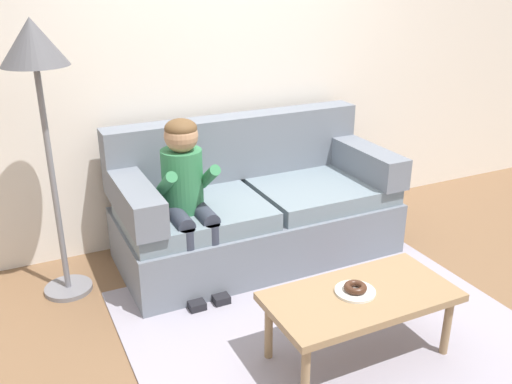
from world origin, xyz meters
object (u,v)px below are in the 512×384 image
person_child (187,189)px  toy_controller (354,287)px  couch (254,208)px  floor_lamp (36,67)px  coffee_table (360,301)px  donut (355,287)px

person_child → toy_controller: (0.92, -0.55, -0.65)m
couch → floor_lamp: size_ratio=1.14×
toy_controller → person_child: bearing=151.9°
coffee_table → donut: donut is taller
person_child → toy_controller: person_child is taller
couch → floor_lamp: (-1.32, 0.04, 1.09)m
donut → coffee_table: bearing=-39.8°
couch → coffee_table: (-0.02, -1.32, 0.00)m
person_child → donut: 1.23m
floor_lamp → donut: bearing=-46.4°
coffee_table → person_child: person_child is taller
coffee_table → floor_lamp: size_ratio=0.58×
person_child → toy_controller: size_ratio=4.87×
person_child → coffee_table: bearing=-63.8°
person_child → couch: bearing=20.3°
couch → floor_lamp: 1.71m
coffee_table → donut: size_ratio=8.23×
couch → toy_controller: bearing=-64.9°
coffee_table → toy_controller: (0.38, 0.55, -0.32)m
person_child → floor_lamp: bearing=161.6°
donut → toy_controller: donut is taller
couch → donut: bearing=-91.9°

